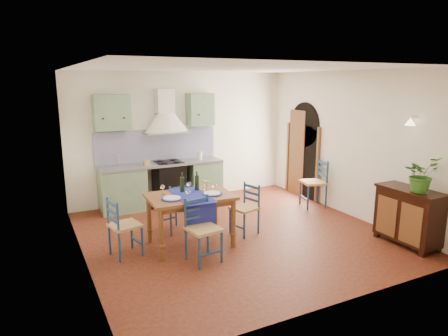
{
  "coord_description": "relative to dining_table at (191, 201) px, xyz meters",
  "views": [
    {
      "loc": [
        -3.13,
        -5.74,
        2.61
      ],
      "look_at": [
        -0.08,
        0.3,
        1.13
      ],
      "focal_mm": 32.0,
      "sensor_mm": 36.0,
      "label": 1
    }
  ],
  "objects": [
    {
      "name": "right_wall",
      "position": [
        3.37,
        0.36,
        0.59
      ],
      "size": [
        0.26,
        5.0,
        2.8
      ],
      "color": "white",
      "rests_on": "ground"
    },
    {
      "name": "chair_far",
      "position": [
        -0.03,
        0.7,
        -0.29
      ],
      "size": [
        0.5,
        0.5,
        0.88
      ],
      "color": "navy",
      "rests_on": "ground"
    },
    {
      "name": "left_wall",
      "position": [
        -1.63,
        0.09,
        0.65
      ],
      "size": [
        0.04,
        5.0,
        2.8
      ],
      "primitive_type": "cube",
      "color": "white",
      "rests_on": "ground"
    },
    {
      "name": "potted_plant",
      "position": [
        3.09,
        -1.73,
        0.47
      ],
      "size": [
        0.51,
        0.44,
        0.56
      ],
      "primitive_type": "imported",
      "rotation": [
        0.0,
        0.0,
        -0.01
      ],
      "color": "#2C5D1C",
      "rests_on": "sideboard"
    },
    {
      "name": "chair_left",
      "position": [
        -1.06,
        0.08,
        -0.28
      ],
      "size": [
        0.5,
        0.5,
        0.91
      ],
      "color": "navy",
      "rests_on": "ground"
    },
    {
      "name": "chair_spare",
      "position": [
        3.11,
        0.73,
        -0.23
      ],
      "size": [
        0.57,
        0.57,
        1.0
      ],
      "color": "navy",
      "rests_on": "ground"
    },
    {
      "name": "sideboard",
      "position": [
        3.13,
        -1.55,
        -0.24
      ],
      "size": [
        0.5,
        1.05,
        0.94
      ],
      "color": "black",
      "rests_on": "ground"
    },
    {
      "name": "back_wall",
      "position": [
        0.41,
        2.38,
        0.3
      ],
      "size": [
        5.0,
        0.96,
        2.8
      ],
      "color": "white",
      "rests_on": "ground"
    },
    {
      "name": "ceiling",
      "position": [
        0.87,
        0.09,
        2.06
      ],
      "size": [
        5.0,
        5.0,
        0.01
      ],
      "primitive_type": "cube",
      "color": "silver",
      "rests_on": "back_wall"
    },
    {
      "name": "chair_right",
      "position": [
        1.05,
        0.07,
        -0.29
      ],
      "size": [
        0.5,
        0.5,
        0.87
      ],
      "color": "navy",
      "rests_on": "ground"
    },
    {
      "name": "dining_table",
      "position": [
        0.0,
        0.0,
        0.0
      ],
      "size": [
        1.36,
        1.03,
        1.16
      ],
      "color": "brown",
      "rests_on": "ground"
    },
    {
      "name": "floor",
      "position": [
        0.87,
        0.09,
        -0.75
      ],
      "size": [
        5.0,
        5.0,
        0.0
      ],
      "primitive_type": "plane",
      "color": "#41150E",
      "rests_on": "ground"
    },
    {
      "name": "chair_near",
      "position": [
        -0.06,
        -0.6,
        -0.25
      ],
      "size": [
        0.5,
        0.5,
        0.95
      ],
      "color": "navy",
      "rests_on": "ground"
    }
  ]
}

